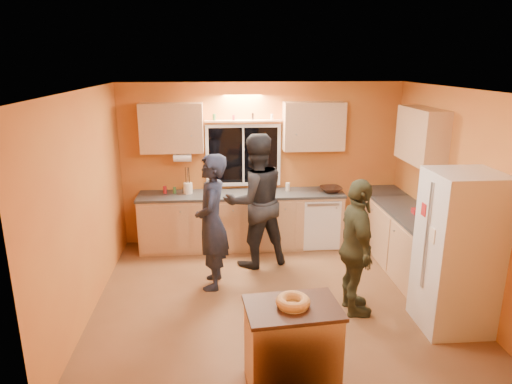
{
  "coord_description": "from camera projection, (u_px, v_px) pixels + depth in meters",
  "views": [
    {
      "loc": [
        -0.69,
        -5.2,
        2.92
      ],
      "look_at": [
        -0.23,
        0.4,
        1.29
      ],
      "focal_mm": 32.0,
      "sensor_mm": 36.0,
      "label": 1
    }
  ],
  "objects": [
    {
      "name": "right_counter",
      "position": [
        411.0,
        244.0,
        6.36
      ],
      "size": [
        0.62,
        1.84,
        0.9
      ],
      "color": "tan",
      "rests_on": "ground"
    },
    {
      "name": "person_center",
      "position": [
        255.0,
        201.0,
        6.55
      ],
      "size": [
        1.14,
        1.01,
        1.95
      ],
      "primitive_type": "imported",
      "rotation": [
        0.0,
        0.0,
        3.47
      ],
      "color": "black",
      "rests_on": "ground"
    },
    {
      "name": "potted_plant",
      "position": [
        430.0,
        218.0,
        5.59
      ],
      "size": [
        0.31,
        0.27,
        0.32
      ],
      "primitive_type": "imported",
      "rotation": [
        0.0,
        0.0,
        -0.08
      ],
      "color": "gray",
      "rests_on": "right_counter"
    },
    {
      "name": "bundt_pastry",
      "position": [
        293.0,
        302.0,
        4.04
      ],
      "size": [
        0.31,
        0.31,
        0.09
      ],
      "primitive_type": "torus",
      "color": "tan",
      "rests_on": "island"
    },
    {
      "name": "mixing_bowl",
      "position": [
        331.0,
        189.0,
        7.25
      ],
      "size": [
        0.37,
        0.37,
        0.08
      ],
      "primitive_type": "imported",
      "rotation": [
        0.0,
        0.0,
        0.09
      ],
      "color": "black",
      "rests_on": "back_counter"
    },
    {
      "name": "ground",
      "position": [
        276.0,
        297.0,
        5.85
      ],
      "size": [
        4.5,
        4.5,
        0.0
      ],
      "primitive_type": "plane",
      "color": "brown",
      "rests_on": "ground"
    },
    {
      "name": "person_right",
      "position": [
        357.0,
        248.0,
        5.28
      ],
      "size": [
        0.44,
        0.98,
        1.65
      ],
      "primitive_type": "imported",
      "rotation": [
        0.0,
        0.0,
        1.54
      ],
      "color": "#2D311F",
      "rests_on": "ground"
    },
    {
      "name": "room_shell",
      "position": [
        283.0,
        166.0,
        5.8
      ],
      "size": [
        4.54,
        4.04,
        2.61
      ],
      "color": "orange",
      "rests_on": "ground"
    },
    {
      "name": "red_box",
      "position": [
        418.0,
        211.0,
        6.23
      ],
      "size": [
        0.16,
        0.13,
        0.07
      ],
      "primitive_type": "cube",
      "rotation": [
        0.0,
        0.0,
        -0.04
      ],
      "color": "#B21B1F",
      "rests_on": "right_counter"
    },
    {
      "name": "person_left",
      "position": [
        212.0,
        222.0,
        5.91
      ],
      "size": [
        0.47,
        0.68,
        1.8
      ],
      "primitive_type": "imported",
      "rotation": [
        0.0,
        0.0,
        -1.63
      ],
      "color": "black",
      "rests_on": "ground"
    },
    {
      "name": "utensil_crock",
      "position": [
        188.0,
        188.0,
        7.16
      ],
      "size": [
        0.14,
        0.14,
        0.17
      ],
      "primitive_type": "cylinder",
      "color": "#EFE1C8",
      "rests_on": "back_counter"
    },
    {
      "name": "refrigerator",
      "position": [
        458.0,
        252.0,
        4.98
      ],
      "size": [
        0.72,
        0.7,
        1.8
      ],
      "primitive_type": "cube",
      "color": "silver",
      "rests_on": "ground"
    },
    {
      "name": "island",
      "position": [
        292.0,
        345.0,
        4.16
      ],
      "size": [
        0.89,
        0.64,
        0.81
      ],
      "rotation": [
        0.0,
        0.0,
        0.09
      ],
      "color": "tan",
      "rests_on": "ground"
    },
    {
      "name": "back_counter",
      "position": [
        264.0,
        219.0,
        7.35
      ],
      "size": [
        4.23,
        0.62,
        0.9
      ],
      "color": "tan",
      "rests_on": "ground"
    }
  ]
}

